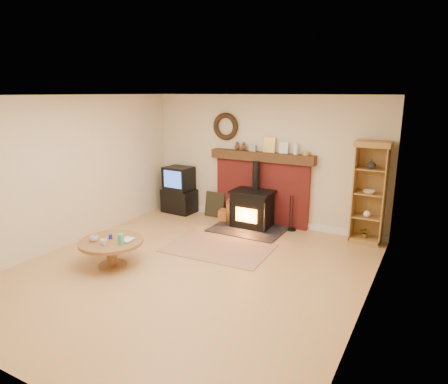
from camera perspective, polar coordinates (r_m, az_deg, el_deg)
The scene contains 11 objects.
ground at distance 6.21m, azimuth -4.93°, elevation -11.16°, with size 5.50×5.50×0.00m, color tan.
room_shell at distance 5.78m, azimuth -4.91°, elevation 4.82°, with size 5.02×5.52×2.61m.
chimney_breast at distance 8.17m, azimuth 5.38°, elevation 1.01°, with size 2.20×0.22×1.78m.
wood_stove at distance 7.95m, azimuth 3.97°, elevation -2.56°, with size 1.40×1.00×1.32m.
area_rug at distance 7.02m, azimuth -0.78°, elevation -7.98°, with size 1.78×1.22×0.01m, color brown.
tv_unit at distance 9.00m, azimuth -6.44°, elevation 0.19°, with size 0.73×0.54×1.04m.
curio_cabinet at distance 7.47m, azimuth 20.07°, elevation -0.10°, with size 0.59×0.43×1.84m.
firelog_box at distance 8.38m, azimuth 0.68°, elevation -3.42°, with size 0.39×0.25×0.25m, color gold.
leaning_painting at distance 8.66m, azimuth -1.34°, elevation -1.80°, with size 0.45×0.03×0.55m, color black.
fire_tools at distance 7.96m, azimuth 9.63°, elevation -4.71°, with size 0.16×0.16×0.70m.
coffee_table at distance 6.46m, azimuth -15.83°, elevation -7.32°, with size 0.99×0.99×0.58m.
Camera 1 is at (3.16, -4.64, 2.64)m, focal length 32.00 mm.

